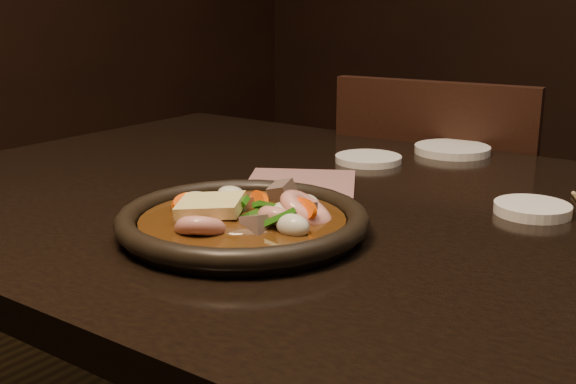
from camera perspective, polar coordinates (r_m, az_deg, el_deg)
The scene contains 8 objects.
table at distance 0.95m, azimuth 10.54°, elevation -6.58°, with size 1.60×0.90×0.75m.
chair at distance 1.58m, azimuth 12.09°, elevation -5.32°, with size 0.46×0.46×0.87m.
plate at distance 0.85m, azimuth -3.60°, elevation -2.38°, with size 0.30×0.30×0.03m.
stirfry at distance 0.85m, azimuth -3.11°, elevation -2.04°, with size 0.20×0.21×0.06m.
soy_dish at distance 0.98m, azimuth 18.75°, elevation -1.26°, with size 0.10×0.10×0.01m, color white.
saucer_left at distance 1.31m, azimuth 12.85°, elevation 3.29°, with size 0.13×0.13×0.01m, color white.
saucer_right at distance 1.22m, azimuth 6.37°, elevation 2.61°, with size 0.11×0.11×0.01m, color white.
napkin at distance 1.07m, azimuth 1.01°, elevation 0.71°, with size 0.16×0.16×0.00m, color #925F5A.
Camera 1 is at (0.37, -0.80, 1.03)m, focal length 45.00 mm.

